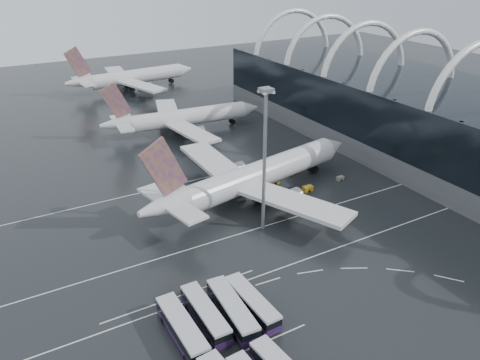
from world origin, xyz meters
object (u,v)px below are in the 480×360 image
airliner_gate_c (131,78)px  gse_cart_belly_b (292,171)px  bus_row_near_a (182,329)px  airliner_main (253,177)px  floodlight_mast (265,145)px  bus_row_near_d (252,303)px  gse_cart_belly_d (340,178)px  gse_cart_belly_a (308,189)px  bus_row_near_c (232,310)px  bus_row_near_b (205,314)px  airliner_gate_b (181,118)px  gse_cart_belly_e (274,181)px

airliner_gate_c → gse_cart_belly_b: (10.62, -103.42, -4.48)m
bus_row_near_a → gse_cart_belly_b: size_ratio=6.56×
airliner_gate_c → airliner_main: bearing=-98.1°
floodlight_mast → bus_row_near_d: bearing=-126.0°
bus_row_near_a → gse_cart_belly_d: bearing=-61.9°
gse_cart_belly_a → floodlight_mast: bearing=-154.1°
gse_cart_belly_a → gse_cart_belly_d: bearing=4.8°
airliner_gate_c → bus_row_near_d: bearing=-105.4°
bus_row_near_a → bus_row_near_c: 8.51m
floodlight_mast → gse_cart_belly_d: floodlight_mast is taller
airliner_main → bus_row_near_b: size_ratio=4.77×
airliner_gate_b → airliner_gate_c: (2.17, 59.59, 0.43)m
airliner_main → gse_cart_belly_e: size_ratio=25.04×
bus_row_near_b → gse_cart_belly_b: size_ratio=6.24×
bus_row_near_d → gse_cart_belly_d: 54.41m
bus_row_near_c → bus_row_near_d: bearing=-85.6°
bus_row_near_a → gse_cart_belly_d: (56.93, 30.79, -1.34)m
airliner_gate_c → floodlight_mast: (-10.61, -122.88, 13.92)m
airliner_main → airliner_gate_b: size_ratio=1.17×
airliner_gate_b → bus_row_near_c: size_ratio=3.82×
bus_row_near_b → gse_cart_belly_a: bus_row_near_b is taller
gse_cart_belly_b → gse_cart_belly_e: gse_cart_belly_e is taller
airliner_gate_b → gse_cart_belly_e: size_ratio=21.38×
bus_row_near_b → airliner_main: bearing=-40.2°
airliner_gate_b → gse_cart_belly_a: 55.32m
airliner_gate_b → airliner_gate_c: size_ratio=0.94×
floodlight_mast → bus_row_near_b: bearing=-139.5°
airliner_gate_c → gse_cart_belly_a: size_ratio=22.88×
bus_row_near_c → gse_cart_belly_d: size_ratio=7.41×
airliner_gate_b → bus_row_near_b: size_ratio=4.07×
bus_row_near_d → gse_cart_belly_b: (36.41, 40.34, -1.18)m
bus_row_near_b → floodlight_mast: bearing=-48.8°
bus_row_near_d → gse_cart_belly_b: size_ratio=6.21×
airliner_main → gse_cart_belly_d: airliner_main is taller
floodlight_mast → gse_cart_belly_b: size_ratio=14.41×
airliner_main → bus_row_near_d: bearing=-132.3°
gse_cart_belly_d → bus_row_near_c: bearing=-147.5°
airliner_gate_c → bus_row_near_d: 146.10m
airliner_gate_c → bus_row_near_b: airliner_gate_c is taller
bus_row_near_a → bus_row_near_d: bearing=-90.6°
bus_row_near_b → bus_row_near_c: size_ratio=0.94×
airliner_gate_b → gse_cart_belly_a: (10.14, -54.24, -3.95)m
gse_cart_belly_b → gse_cart_belly_d: size_ratio=1.11×
airliner_main → gse_cart_belly_a: size_ratio=25.15×
airliner_gate_c → airliner_gate_b: bearing=-97.3°
bus_row_near_b → floodlight_mast: (22.88, 19.57, 17.20)m
bus_row_near_c → floodlight_mast: size_ratio=0.46×
bus_row_near_a → floodlight_mast: 38.37m
floodlight_mast → bus_row_near_c: bearing=-132.0°
bus_row_near_a → bus_row_near_b: size_ratio=1.05×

